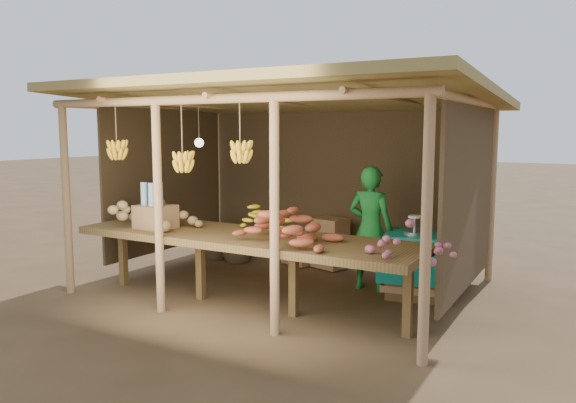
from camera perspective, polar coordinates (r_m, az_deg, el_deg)
The scene contains 13 objects.
ground at distance 6.98m, azimuth -0.00°, elevation -8.58°, with size 60.00×60.00×0.00m, color brown.
stall_structure at distance 6.77m, azimuth -0.27°, elevation 7.40°, with size 4.70×3.50×2.43m.
counter at distance 6.02m, azimuth -4.43°, elevation -3.93°, with size 3.90×1.05×0.80m.
potato_heap at distance 6.56m, azimuth -14.52°, elevation -1.02°, with size 1.14×0.69×0.37m, color olive, non-canonical shape.
sweet_potato_heap at distance 5.55m, azimuth -0.33°, elevation -2.33°, with size 1.06×0.63×0.36m, color #9D4528, non-canonical shape.
onion_heap at distance 4.90m, azimuth 12.34°, elevation -3.81°, with size 0.81×0.48×0.36m, color #A5505F, non-canonical shape.
banana_pile at distance 6.37m, azimuth -2.39°, elevation -1.18°, with size 0.54×0.32×0.34m, color yellow, non-canonical shape.
tomato_basin at distance 6.90m, azimuth -13.38°, elevation -1.47°, with size 0.38×0.38×0.20m.
bottle_box at distance 6.52m, azimuth -13.32°, elevation -0.91°, with size 0.43×0.35×0.53m.
vendor at distance 6.74m, azimuth 8.37°, elevation -2.74°, with size 0.54×0.36×1.49m, color #1A782B.
tarp_crate at distance 6.65m, azimuth 13.38°, elevation -6.07°, with size 0.91×0.82×0.96m.
carton_stack at distance 7.86m, azimuth 3.26°, elevation -4.51°, with size 0.99×0.46×0.69m.
burlap_sacks at distance 8.31m, azimuth -6.35°, elevation -4.07°, with size 0.91×0.48×0.64m.
Camera 1 is at (3.29, -5.86, 1.90)m, focal length 35.00 mm.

